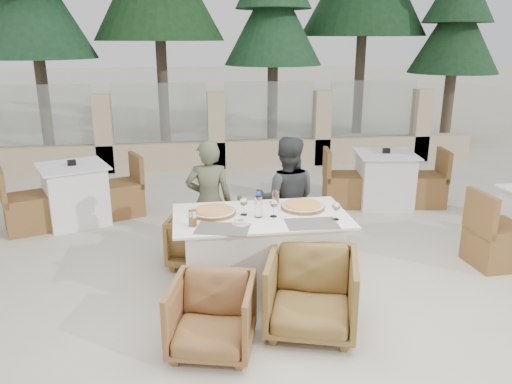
{
  "coord_description": "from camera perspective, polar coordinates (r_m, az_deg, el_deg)",
  "views": [
    {
      "loc": [
        -0.66,
        -4.31,
        2.32
      ],
      "look_at": [
        0.04,
        0.24,
        0.9
      ],
      "focal_mm": 35.0,
      "sensor_mm": 36.0,
      "label": 1
    }
  ],
  "objects": [
    {
      "name": "armchair_near_left",
      "position": [
        3.94,
        -5.04,
        -13.97
      ],
      "size": [
        0.76,
        0.77,
        0.58
      ],
      "primitive_type": "imported",
      "rotation": [
        0.0,
        0.0,
        -0.26
      ],
      "color": "brown",
      "rests_on": "ground"
    },
    {
      "name": "placemat_near_left",
      "position": [
        4.26,
        -3.85,
        -4.2
      ],
      "size": [
        0.51,
        0.41,
        0.0
      ],
      "primitive_type": "cube",
      "rotation": [
        0.0,
        0.0,
        -0.26
      ],
      "color": "#5D5850",
      "rests_on": "dining_table"
    },
    {
      "name": "diner_right",
      "position": [
        5.3,
        3.5,
        -0.9
      ],
      "size": [
        0.76,
        0.66,
        1.36
      ],
      "primitive_type": "imported",
      "rotation": [
        0.0,
        0.0,
        2.91
      ],
      "color": "#333638",
      "rests_on": "ground"
    },
    {
      "name": "ground",
      "position": [
        4.93,
        -0.04,
        -10.9
      ],
      "size": [
        80.0,
        80.0,
        0.0
      ],
      "primitive_type": "plane",
      "color": "beige",
      "rests_on": "ground"
    },
    {
      "name": "pine_far_left",
      "position": [
        11.67,
        -24.07,
        17.84
      ],
      "size": [
        2.42,
        2.42,
        5.5
      ],
      "primitive_type": "cone",
      "color": "#1E4828",
      "rests_on": "ground"
    },
    {
      "name": "pizza_left",
      "position": [
        4.61,
        -4.86,
        -2.22
      ],
      "size": [
        0.47,
        0.47,
        0.05
      ],
      "primitive_type": "cylinder",
      "rotation": [
        0.0,
        0.0,
        0.14
      ],
      "color": "#C8581B",
      "rests_on": "dining_table"
    },
    {
      "name": "olive_dish",
      "position": [
        4.35,
        -1.76,
        -3.43
      ],
      "size": [
        0.12,
        0.12,
        0.04
      ],
      "primitive_type": null,
      "rotation": [
        0.0,
        0.0,
        0.07
      ],
      "color": "silver",
      "rests_on": "dining_table"
    },
    {
      "name": "wine_glass_centre",
      "position": [
        4.55,
        -1.4,
        -1.54
      ],
      "size": [
        0.08,
        0.08,
        0.18
      ],
      "primitive_type": null,
      "rotation": [
        0.0,
        0.0,
        -0.0
      ],
      "color": "silver",
      "rests_on": "dining_table"
    },
    {
      "name": "perimeter_wall_far",
      "position": [
        9.26,
        -4.59,
        7.62
      ],
      "size": [
        10.0,
        0.34,
        1.6
      ],
      "primitive_type": null,
      "color": "beige",
      "rests_on": "ground"
    },
    {
      "name": "armchair_near_right",
      "position": [
        4.17,
        6.36,
        -11.4
      ],
      "size": [
        0.9,
        0.92,
        0.67
      ],
      "primitive_type": "imported",
      "rotation": [
        0.0,
        0.0,
        -0.31
      ],
      "color": "brown",
      "rests_on": "ground"
    },
    {
      "name": "beer_glass_right",
      "position": [
        4.88,
        2.25,
        -0.6
      ],
      "size": [
        0.08,
        0.08,
        0.13
      ],
      "primitive_type": "cylinder",
      "rotation": [
        0.0,
        0.0,
        -0.23
      ],
      "color": "orange",
      "rests_on": "dining_table"
    },
    {
      "name": "armchair_far_right",
      "position": [
        5.47,
        2.19,
        -4.24
      ],
      "size": [
        0.75,
        0.77,
        0.66
      ],
      "primitive_type": "imported",
      "rotation": [
        0.0,
        0.0,
        3.22
      ],
      "color": "olive",
      "rests_on": "ground"
    },
    {
      "name": "diner_left",
      "position": [
        5.3,
        -5.39,
        -1.11
      ],
      "size": [
        0.51,
        0.36,
        1.33
      ],
      "primitive_type": "imported",
      "rotation": [
        0.0,
        0.0,
        3.05
      ],
      "color": "#545840",
      "rests_on": "ground"
    },
    {
      "name": "placemat_near_right",
      "position": [
        4.39,
        6.39,
        -3.61
      ],
      "size": [
        0.46,
        0.32,
        0.0
      ],
      "primitive_type": "cube",
      "rotation": [
        0.0,
        0.0,
        -0.04
      ],
      "color": "#625E54",
      "rests_on": "dining_table"
    },
    {
      "name": "bg_table_b",
      "position": [
        7.4,
        14.43,
        1.41
      ],
      "size": [
        1.75,
        1.06,
        0.77
      ],
      "primitive_type": null,
      "rotation": [
        0.0,
        0.0,
        -0.15
      ],
      "color": "white",
      "rests_on": "ground"
    },
    {
      "name": "wine_glass_near",
      "position": [
        4.51,
        2.02,
        -1.74
      ],
      "size": [
        0.1,
        0.1,
        0.18
      ],
      "primitive_type": null,
      "rotation": [
        0.0,
        0.0,
        0.43
      ],
      "color": "white",
      "rests_on": "dining_table"
    },
    {
      "name": "armchair_far_left",
      "position": [
        5.36,
        -6.43,
        -5.3
      ],
      "size": [
        0.76,
        0.77,
        0.57
      ],
      "primitive_type": "imported",
      "rotation": [
        0.0,
        0.0,
        2.85
      ],
      "color": "olive",
      "rests_on": "ground"
    },
    {
      "name": "water_bottle",
      "position": [
        4.49,
        0.27,
        -1.45
      ],
      "size": [
        0.08,
        0.08,
        0.24
      ],
      "primitive_type": "cylinder",
      "rotation": [
        0.0,
        0.0,
        0.16
      ],
      "color": "#B9D8F4",
      "rests_on": "dining_table"
    },
    {
      "name": "pine_far_right",
      "position": [
        12.44,
        21.77,
        15.64
      ],
      "size": [
        1.98,
        1.98,
        4.5
      ],
      "primitive_type": "cone",
      "color": "#1D4223",
      "rests_on": "ground"
    },
    {
      "name": "sand_patch",
      "position": [
        18.46,
        -6.74,
        9.8
      ],
      "size": [
        30.0,
        16.0,
        0.01
      ],
      "primitive_type": "cube",
      "color": "beige",
      "rests_on": "ground"
    },
    {
      "name": "dining_table",
      "position": [
        4.72,
        0.56,
        -7.05
      ],
      "size": [
        1.6,
        0.9,
        0.77
      ],
      "primitive_type": null,
      "color": "white",
      "rests_on": "ground"
    },
    {
      "name": "beer_glass_left",
      "position": [
        4.33,
        -7.26,
        -3.0
      ],
      "size": [
        0.09,
        0.09,
        0.14
      ],
      "primitive_type": "cylinder",
      "rotation": [
        0.0,
        0.0,
        0.39
      ],
      "color": "#C66D1B",
      "rests_on": "dining_table"
    },
    {
      "name": "wine_glass_corner",
      "position": [
        4.49,
        9.13,
        -2.04
      ],
      "size": [
        0.08,
        0.08,
        0.18
      ],
      "primitive_type": null,
      "rotation": [
        0.0,
        0.0,
        -0.11
      ],
      "color": "white",
      "rests_on": "dining_table"
    },
    {
      "name": "pizza_right",
      "position": [
        4.76,
        5.37,
        -1.59
      ],
      "size": [
        0.48,
        0.48,
        0.05
      ],
      "primitive_type": "cylinder",
      "rotation": [
        0.0,
        0.0,
        -0.16
      ],
      "color": "orange",
      "rests_on": "dining_table"
    },
    {
      "name": "pine_centre",
      "position": [
        11.71,
        1.97,
        18.0
      ],
      "size": [
        2.2,
        2.2,
        5.0
      ],
      "primitive_type": "cone",
      "color": "#224F2B",
      "rests_on": "ground"
    },
    {
      "name": "bg_table_a",
      "position": [
        6.89,
        -19.96,
        -0.23
      ],
      "size": [
        1.83,
        1.36,
        0.77
      ],
      "primitive_type": null,
      "rotation": [
        0.0,
        0.0,
        0.38
      ],
      "color": "white",
      "rests_on": "ground"
    }
  ]
}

